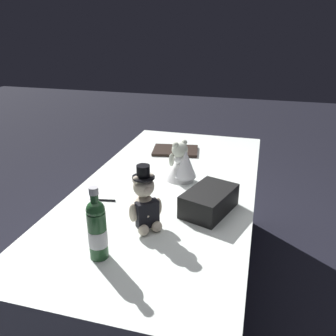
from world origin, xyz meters
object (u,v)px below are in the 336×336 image
(teddy_bear_bride, at_px, (181,164))
(guestbook, at_px, (175,150))
(signing_pen, at_px, (102,200))
(teddy_bear_groom, at_px, (145,204))
(champagne_bottle, at_px, (97,229))
(gift_case_black, at_px, (209,201))

(teddy_bear_bride, height_order, guestbook, teddy_bear_bride)
(teddy_bear_bride, relative_size, signing_pen, 1.70)
(teddy_bear_groom, bearing_deg, guestbook, 6.42)
(champagne_bottle, bearing_deg, gift_case_black, -37.36)
(champagne_bottle, xyz_separation_m, guestbook, (1.17, 0.00, -0.11))
(champagne_bottle, relative_size, guestbook, 0.97)
(teddy_bear_bride, bearing_deg, champagne_bottle, 169.60)
(champagne_bottle, distance_m, signing_pen, 0.46)
(teddy_bear_bride, distance_m, champagne_bottle, 0.76)
(teddy_bear_bride, distance_m, guestbook, 0.46)
(teddy_bear_bride, xyz_separation_m, guestbook, (0.43, 0.14, -0.09))
(signing_pen, height_order, guestbook, guestbook)
(gift_case_black, height_order, guestbook, gift_case_black)
(champagne_bottle, height_order, guestbook, champagne_bottle)
(teddy_bear_groom, bearing_deg, signing_pen, 59.18)
(teddy_bear_bride, distance_m, signing_pen, 0.47)
(teddy_bear_groom, relative_size, champagne_bottle, 0.98)
(gift_case_black, bearing_deg, signing_pen, 94.40)
(guestbook, bearing_deg, signing_pen, 157.81)
(teddy_bear_bride, bearing_deg, signing_pen, 137.08)
(signing_pen, bearing_deg, champagne_bottle, -155.83)
(teddy_bear_groom, height_order, guestbook, teddy_bear_groom)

